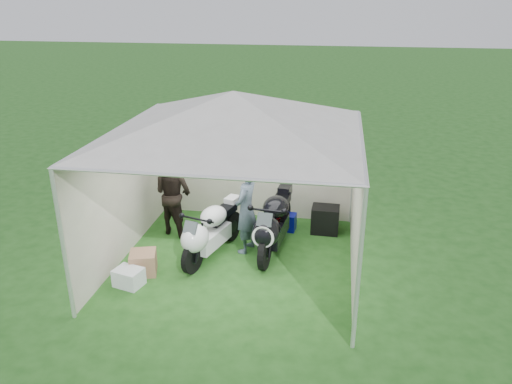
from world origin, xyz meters
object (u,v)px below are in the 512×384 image
person_dark_jacket (173,193)px  crate_0 (129,277)px  canopy_tent (234,117)px  motorcycle_black (273,223)px  paddock_stand (284,222)px  equipment_box (325,219)px  person_blue_jacket (246,209)px  crate_1 (143,263)px  motorcycle_white (210,231)px

person_dark_jacket → crate_0: person_dark_jacket is taller
canopy_tent → motorcycle_black: canopy_tent is taller
crate_0 → paddock_stand: bearing=47.8°
motorcycle_black → crate_0: motorcycle_black is taller
motorcycle_black → person_dark_jacket: (-2.01, 0.48, 0.25)m
person_dark_jacket → equipment_box: size_ratio=3.11×
canopy_tent → paddock_stand: (0.69, 1.38, -2.41)m
paddock_stand → person_blue_jacket: bearing=-121.0°
equipment_box → person_dark_jacket: bearing=-170.3°
motorcycle_black → crate_1: size_ratio=4.96×
motorcycle_white → crate_0: 1.59m
canopy_tent → crate_1: size_ratio=13.31×
paddock_stand → person_blue_jacket: person_blue_jacket is taller
person_dark_jacket → crate_0: (-0.13, -2.00, -0.68)m
motorcycle_white → canopy_tent: bearing=12.8°
motorcycle_black → paddock_stand: bearing=90.0°
motorcycle_black → paddock_stand: (0.10, 0.95, -0.41)m
canopy_tent → motorcycle_white: 2.10m
equipment_box → motorcycle_black: bearing=-132.5°
motorcycle_black → crate_1: 2.36m
canopy_tent → motorcycle_black: 2.13m
person_dark_jacket → crate_1: (-0.04, -1.59, -0.63)m
person_blue_jacket → crate_0: size_ratio=3.75×
equipment_box → person_blue_jacket: bearing=-144.0°
canopy_tent → equipment_box: (1.49, 1.41, -2.31)m
motorcycle_white → crate_0: size_ratio=4.31×
person_blue_jacket → crate_1: person_blue_jacket is taller
person_dark_jacket → paddock_stand: bearing=-144.1°
motorcycle_white → equipment_box: bearing=51.1°
equipment_box → paddock_stand: bearing=-178.1°
canopy_tent → crate_0: canopy_tent is taller
person_dark_jacket → equipment_box: 3.00m
crate_0 → crate_1: (0.09, 0.41, 0.05)m
paddock_stand → person_blue_jacket: (-0.59, -0.98, 0.65)m
motorcycle_white → crate_0: motorcycle_white is taller
paddock_stand → person_dark_jacket: 2.26m
canopy_tent → equipment_box: size_ratio=10.68×
canopy_tent → crate_0: bearing=-145.0°
motorcycle_black → person_blue_jacket: size_ratio=1.29×
paddock_stand → crate_0: bearing=-132.2°
canopy_tent → person_blue_jacket: 1.81m
motorcycle_black → equipment_box: (0.90, 0.98, -0.31)m
paddock_stand → canopy_tent: bearing=-116.6°
equipment_box → motorcycle_white: bearing=-145.1°
equipment_box → crate_1: size_ratio=1.25×
paddock_stand → motorcycle_black: bearing=-95.8°
canopy_tent → person_dark_jacket: size_ratio=3.43×
paddock_stand → crate_1: size_ratio=1.06×
motorcycle_black → crate_1: bearing=-145.9°
motorcycle_white → person_dark_jacket: (-0.93, 0.88, 0.30)m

